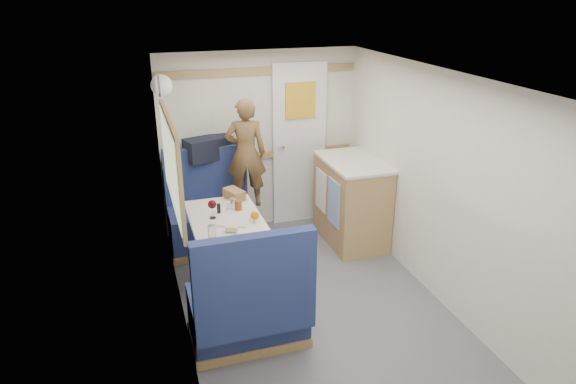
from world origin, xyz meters
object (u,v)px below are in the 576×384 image
object	(u,v)px
tray	(235,218)
salt_grinder	(228,207)
dinette_table	(226,232)
duffel_bag	(208,148)
bread_loaf	(234,194)
person	(246,153)
orange_fruit	(255,216)
tumbler_right	(232,203)
beer_glass	(238,206)
pepper_grinder	(219,208)
galley_counter	(351,201)
wine_glass	(212,205)
bench_far	(211,220)
dome_light	(162,85)
cheese_block	(232,228)
tumbler_left	(212,231)
bench_near	(249,311)

from	to	relation	value
tray	salt_grinder	size ratio (longest dim) A/B	4.07
dinette_table	duffel_bag	xyz separation A→B (m)	(0.05, 1.12, 0.45)
bread_loaf	person	bearing A→B (deg)	63.37
orange_fruit	tumbler_right	world-z (taller)	tumbler_right
tray	dinette_table	bearing A→B (deg)	134.52
orange_fruit	salt_grinder	bearing A→B (deg)	121.49
beer_glass	tumbler_right	bearing A→B (deg)	113.84
tray	tumbler_right	world-z (taller)	tumbler_right
person	pepper_grinder	xyz separation A→B (m)	(-0.43, -0.73, -0.26)
galley_counter	pepper_grinder	size ratio (longest dim) A/B	10.56
dinette_table	wine_glass	distance (m)	0.30
beer_glass	bench_far	bearing A→B (deg)	99.68
dinette_table	tray	bearing A→B (deg)	-45.48
dome_light	bread_loaf	bearing A→B (deg)	-40.72
bench_far	person	distance (m)	0.82
cheese_block	salt_grinder	xyz separation A→B (m)	(0.06, 0.43, 0.01)
orange_fruit	dome_light	bearing A→B (deg)	120.92
dinette_table	person	bearing A→B (deg)	64.83
dome_light	tray	size ratio (longest dim) A/B	0.56
tray	tumbler_right	bearing A→B (deg)	83.94
duffel_bag	tumbler_left	world-z (taller)	duffel_bag
dinette_table	duffel_bag	distance (m)	1.21
duffel_bag	bench_near	bearing A→B (deg)	-110.11
person	duffel_bag	bearing A→B (deg)	-29.52
dinette_table	person	world-z (taller)	person
bench_near	dinette_table	bearing A→B (deg)	90.00
duffel_bag	wine_glass	world-z (taller)	duffel_bag
bench_far	tray	world-z (taller)	bench_far
bench_near	wine_glass	xyz separation A→B (m)	(-0.11, 0.87, 0.54)
beer_glass	duffel_bag	bearing A→B (deg)	94.68
orange_fruit	wine_glass	distance (m)	0.39
galley_counter	beer_glass	world-z (taller)	galley_counter
duffel_bag	beer_glass	distance (m)	1.08
salt_grinder	bread_loaf	size ratio (longest dim) A/B	0.39
pepper_grinder	cheese_block	bearing A→B (deg)	-85.69
wine_glass	pepper_grinder	size ratio (longest dim) A/B	1.93
bench_far	dinette_table	bearing A→B (deg)	-90.00
tumbler_left	tumbler_right	world-z (taller)	tumbler_left
bench_far	beer_glass	bearing A→B (deg)	-80.32
duffel_bag	tray	size ratio (longest dim) A/B	1.36
dinette_table	tumbler_right	size ratio (longest dim) A/B	9.26
cheese_block	bread_loaf	size ratio (longest dim) A/B	0.45
tray	beer_glass	xyz separation A→B (m)	(0.06, 0.14, 0.04)
dome_light	salt_grinder	xyz separation A→B (m)	(0.44, -0.74, -0.99)
wine_glass	pepper_grinder	xyz separation A→B (m)	(0.07, 0.09, -0.08)
person	tumbler_left	xyz separation A→B (m)	(-0.57, -1.19, -0.25)
bench_far	tray	bearing A→B (deg)	-85.61
tray	cheese_block	distance (m)	0.26
dinette_table	bench_far	world-z (taller)	bench_far
beer_glass	bread_loaf	xyz separation A→B (m)	(0.03, 0.30, -0.01)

